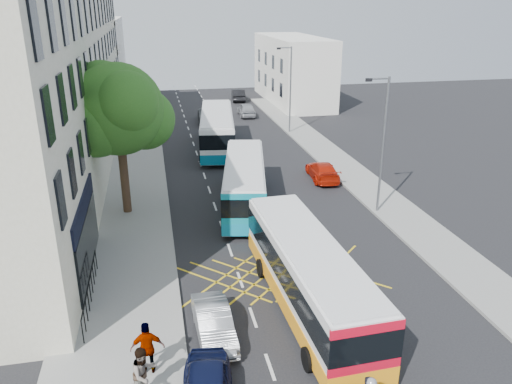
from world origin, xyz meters
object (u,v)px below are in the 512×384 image
pedestrian_far (148,348)px  bus_near (308,275)px  parked_car_silver (214,323)px  distant_car_dark (238,95)px  lamp_far (289,85)px  distant_car_grey (210,116)px  red_hatchback (322,171)px  bus_mid (245,183)px  bus_far (217,130)px  street_tree (118,110)px  lamp_near (382,139)px  pedestrian_near (144,374)px  distant_car_silver (246,110)px

pedestrian_far → bus_near: bearing=-154.9°
parked_car_silver → distant_car_dark: distant_car_dark is taller
lamp_far → distant_car_grey: (-6.92, 6.23, -3.88)m
red_hatchback → distant_car_grey: 20.54m
bus_near → distant_car_grey: bearing=87.6°
bus_mid → bus_far: bus_far is taller
bus_near → bus_far: size_ratio=0.91×
distant_car_grey → distant_car_dark: 12.73m
street_tree → lamp_near: street_tree is taller
lamp_far → bus_far: 9.05m
bus_far → pedestrian_far: bus_far is taller
bus_near → red_hatchback: size_ratio=2.48×
bus_mid → pedestrian_near: bearing=-100.5°
street_tree → lamp_near: size_ratio=1.10×
parked_car_silver → distant_car_dark: 48.68m
distant_car_grey → pedestrian_near: pedestrian_near is taller
bus_mid → parked_car_silver: bus_mid is taller
parked_car_silver → red_hatchback: bearing=56.2°
red_hatchback → distant_car_grey: bearing=-69.0°
lamp_far → pedestrian_near: lamp_far is taller
lamp_near → parked_car_silver: (-11.10, -9.89, -4.01)m
parked_car_silver → pedestrian_far: size_ratio=1.90×
street_tree → pedestrian_far: 15.45m
pedestrian_far → lamp_far: bearing=-111.2°
lamp_far → bus_near: bearing=-103.8°
street_tree → lamp_near: 15.10m
pedestrian_near → pedestrian_far: size_ratio=0.97×
bus_near → parked_car_silver: (-4.04, -1.10, -0.98)m
bus_near → parked_car_silver: bearing=-167.0°
bus_near → red_hatchback: (5.90, 15.32, -0.96)m
bus_near → distant_car_dark: bearing=81.5°
parked_car_silver → pedestrian_far: pedestrian_far is taller
bus_far → pedestrian_near: bus_far is taller
lamp_near → bus_near: size_ratio=0.74×
street_tree → pedestrian_near: bearing=-86.1°
red_hatchback → distant_car_dark: 31.39m
street_tree → lamp_near: (14.71, -2.97, -1.68)m
lamp_far → bus_near: 29.80m
distant_car_silver → pedestrian_far: (-10.99, -40.07, 0.40)m
red_hatchback → distant_car_silver: bearing=-81.7°
lamp_near → bus_far: (-7.49, 15.83, -2.90)m
lamp_near → lamp_far: same height
lamp_near → red_hatchback: (-1.15, 6.52, -3.98)m
lamp_far → pedestrian_near: 35.65m
lamp_near → parked_car_silver: size_ratio=2.16×
distant_car_dark → red_hatchback: bearing=97.0°
lamp_far → bus_mid: lamp_far is taller
bus_mid → red_hatchback: (6.39, 3.75, -0.90)m
bus_near → pedestrian_far: bearing=-159.1°
parked_car_silver → distant_car_grey: 36.36m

